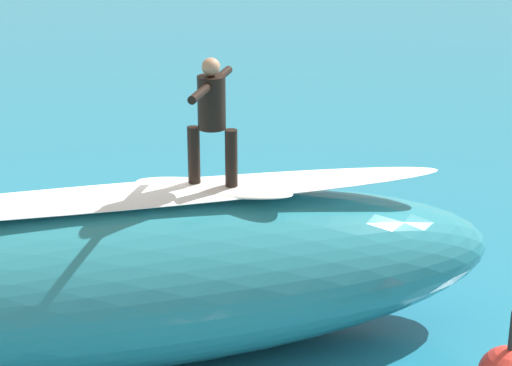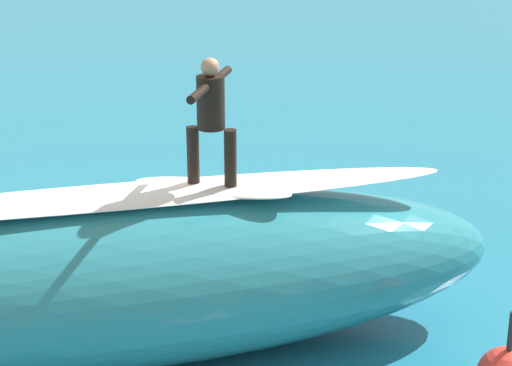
# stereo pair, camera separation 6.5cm
# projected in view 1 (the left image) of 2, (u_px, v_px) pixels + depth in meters

# --- Properties ---
(ground_plane) EXTENTS (120.00, 120.00, 0.00)m
(ground_plane) POSITION_uv_depth(u_px,v_px,m) (108.00, 284.00, 13.05)
(ground_plane) COLOR teal
(wave_crest) EXTENTS (9.54, 4.87, 1.99)m
(wave_crest) POSITION_uv_depth(u_px,v_px,m) (120.00, 280.00, 10.95)
(wave_crest) COLOR teal
(wave_crest) RESTS_ON ground_plane
(wave_foam_lip) EXTENTS (7.78, 2.97, 0.08)m
(wave_foam_lip) POSITION_uv_depth(u_px,v_px,m) (115.00, 197.00, 10.59)
(wave_foam_lip) COLOR white
(wave_foam_lip) RESTS_ON wave_crest
(surfboard_riding) EXTENTS (1.96, 0.92, 0.10)m
(surfboard_riding) POSITION_uv_depth(u_px,v_px,m) (213.00, 188.00, 10.83)
(surfboard_riding) COLOR silver
(surfboard_riding) RESTS_ON wave_crest
(surfer_riding) EXTENTS (0.58, 1.39, 1.48)m
(surfer_riding) POSITION_uv_depth(u_px,v_px,m) (212.00, 112.00, 10.51)
(surfer_riding) COLOR black
(surfer_riding) RESTS_ON surfboard_riding
(surfboard_paddling) EXTENTS (1.92, 1.55, 0.07)m
(surfboard_paddling) POSITION_uv_depth(u_px,v_px,m) (287.00, 226.00, 14.92)
(surfboard_paddling) COLOR silver
(surfboard_paddling) RESTS_ON ground_plane
(surfer_paddling) EXTENTS (1.57, 1.17, 0.32)m
(surfer_paddling) POSITION_uv_depth(u_px,v_px,m) (294.00, 217.00, 14.78)
(surfer_paddling) COLOR black
(surfer_paddling) RESTS_ON surfboard_paddling
(foam_patch_near) EXTENTS (1.05, 0.92, 0.10)m
(foam_patch_near) POSITION_uv_depth(u_px,v_px,m) (187.00, 232.00, 14.64)
(foam_patch_near) COLOR white
(foam_patch_near) RESTS_ON ground_plane
(foam_patch_mid) EXTENTS (1.19, 1.17, 0.11)m
(foam_patch_mid) POSITION_uv_depth(u_px,v_px,m) (163.00, 269.00, 13.39)
(foam_patch_mid) COLOR white
(foam_patch_mid) RESTS_ON ground_plane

